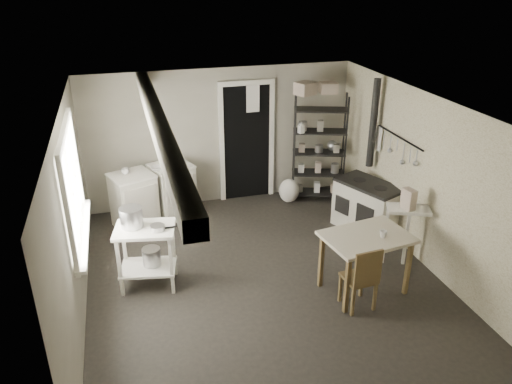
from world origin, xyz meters
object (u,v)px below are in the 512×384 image
object	(u,v)px
stove	(368,204)
chair	(359,272)
shelf_rack	(319,148)
work_table	(364,264)
prep_table	(148,258)
stockpot	(132,219)
flour_sack	(289,189)
base_cabinets	(154,194)

from	to	relation	value
stove	chair	xyz separation A→B (m)	(-0.99, -1.71, 0.05)
shelf_rack	work_table	xyz separation A→B (m)	(-0.47, -2.70, -0.57)
prep_table	stockpot	bearing A→B (deg)	149.32
shelf_rack	stove	size ratio (longest dim) A/B	1.87
shelf_rack	work_table	size ratio (longest dim) A/B	1.80
stove	flour_sack	size ratio (longest dim) A/B	2.32
base_cabinets	stove	world-z (taller)	base_cabinets
stockpot	flour_sack	bearing A→B (deg)	33.37
base_cabinets	work_table	bearing A→B (deg)	-69.05
work_table	base_cabinets	bearing A→B (deg)	131.76
base_cabinets	prep_table	bearing A→B (deg)	-118.53
chair	base_cabinets	bearing A→B (deg)	121.42
shelf_rack	flour_sack	size ratio (longest dim) A/B	4.33
work_table	chair	world-z (taller)	chair
stove	flour_sack	bearing A→B (deg)	99.96
chair	stockpot	bearing A→B (deg)	149.57
stockpot	shelf_rack	world-z (taller)	shelf_rack
prep_table	work_table	xyz separation A→B (m)	(2.60, -0.85, -0.02)
stove	work_table	xyz separation A→B (m)	(-0.78, -1.43, -0.06)
stockpot	work_table	distance (m)	2.95
prep_table	flour_sack	size ratio (longest dim) A/B	1.94
prep_table	stove	bearing A→B (deg)	9.84
prep_table	base_cabinets	bearing A→B (deg)	82.28
stockpot	shelf_rack	size ratio (longest dim) A/B	0.16
prep_table	stove	distance (m)	3.43
shelf_rack	stockpot	bearing A→B (deg)	-132.36
base_cabinets	stove	bearing A→B (deg)	-41.87
stove	flour_sack	world-z (taller)	stove
base_cabinets	shelf_rack	world-z (taller)	shelf_rack
shelf_rack	stove	xyz separation A→B (m)	(0.31, -1.27, -0.51)
chair	flour_sack	size ratio (longest dim) A/B	1.98
base_cabinets	flour_sack	world-z (taller)	base_cabinets
base_cabinets	chair	xyz separation A→B (m)	(2.14, -2.92, 0.02)
flour_sack	prep_table	bearing A→B (deg)	-143.99
prep_table	shelf_rack	world-z (taller)	shelf_rack
base_cabinets	shelf_rack	distance (m)	2.87
flour_sack	stove	bearing A→B (deg)	-57.13
base_cabinets	flour_sack	xyz separation A→B (m)	(2.31, 0.06, -0.22)
shelf_rack	flour_sack	bearing A→B (deg)	-161.30
stockpot	prep_table	bearing A→B (deg)	-30.68
prep_table	shelf_rack	bearing A→B (deg)	31.18
stockpot	chair	bearing A→B (deg)	-25.58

